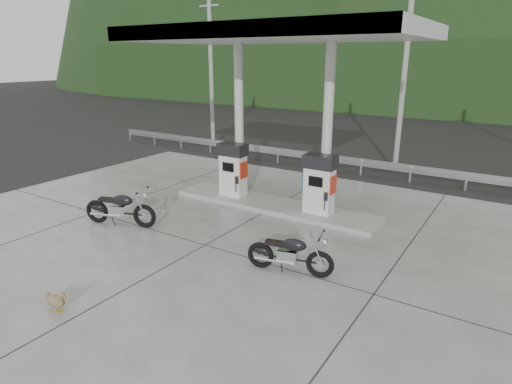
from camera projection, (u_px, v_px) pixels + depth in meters
The scene contains 17 objects.
ground at pixel (228, 233), 12.00m from camera, with size 160.00×160.00×0.00m, color black.
forecourt_apron at pixel (228, 233), 12.00m from camera, with size 18.00×14.00×0.02m, color slate.
pump_island at pixel (273, 205), 13.97m from camera, with size 7.00×1.40×0.15m, color gray.
gas_pump_left at pixel (233, 170), 14.51m from camera, with size 0.95×0.55×1.80m, color silver, non-canonical shape.
gas_pump_right at pixel (319, 184), 12.85m from camera, with size 0.95×0.55×1.80m, color silver, non-canonical shape.
canopy_column_left at pixel (239, 121), 14.34m from camera, with size 0.30×0.30×5.00m, color silver.
canopy_column_right at pixel (327, 129), 12.69m from camera, with size 0.30×0.30×5.00m, color silver.
canopy_roof at pixel (275, 34), 12.38m from camera, with size 8.50×5.00×0.40m, color white.
guardrail at pixel (339, 156), 18.20m from camera, with size 26.00×0.16×1.42m, color gray, non-canonical shape.
road at pixel (365, 156), 21.21m from camera, with size 60.00×7.00×0.01m, color black.
utility_pole_a at pixel (211, 71), 22.54m from camera, with size 0.22×0.22×8.00m, color gray.
utility_pole_b at pixel (404, 76), 17.37m from camera, with size 0.22×0.22×8.00m, color gray.
tree_band at pixel (444, 79), 35.13m from camera, with size 80.00×6.00×6.00m, color black.
forested_hills at pixel (481, 92), 60.07m from camera, with size 100.00×40.00×140.00m, color black, non-canonical shape.
motorcycle_left at pixel (120, 209), 12.41m from camera, with size 2.10×0.66×1.00m, color black, non-canonical shape.
motorcycle_right at pixel (290, 254), 9.67m from camera, with size 1.90×0.60×0.90m, color black, non-canonical shape.
duck at pixel (56, 301), 8.25m from camera, with size 0.57×0.16×0.41m, color brown, non-canonical shape.
Camera 1 is at (6.68, -8.89, 4.73)m, focal length 30.00 mm.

